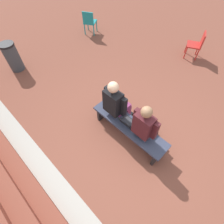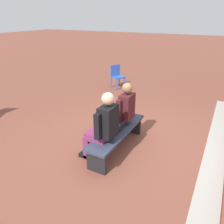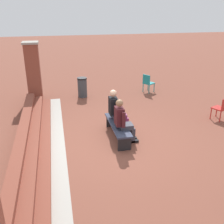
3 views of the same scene
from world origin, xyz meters
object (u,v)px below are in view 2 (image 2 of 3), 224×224
bench (117,134)px  person_adult (103,126)px  person_student (122,111)px  laptop (117,129)px  plastic_chair_near_bench_right (117,75)px

bench → person_adult: 0.59m
person_student → person_adult: bearing=-0.2°
laptop → person_adult: bearing=-11.9°
person_student → plastic_chair_near_bench_right: 3.89m
plastic_chair_near_bench_right → person_student: bearing=28.5°
laptop → plastic_chair_near_bench_right: size_ratio=0.38×
person_adult → plastic_chair_near_bench_right: (-4.20, -1.85, -0.25)m
person_student → laptop: (0.39, 0.08, -0.21)m
person_adult → laptop: 0.46m
person_adult → laptop: bearing=168.1°
bench → plastic_chair_near_bench_right: plastic_chair_near_bench_right is taller
person_student → plastic_chair_near_bench_right: (-3.42, -1.85, -0.23)m
person_student → person_adult: person_adult is taller
person_student → laptop: size_ratio=4.18×
bench → plastic_chair_near_bench_right: 4.21m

